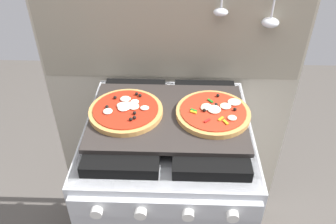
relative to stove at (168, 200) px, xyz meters
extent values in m
cube|color=#B2A893|center=(0.00, 0.34, 0.32)|extent=(1.10, 0.03, 1.55)
cube|color=gray|center=(0.00, 0.32, 0.70)|extent=(1.08, 0.00, 0.56)
ellipsoid|color=silver|center=(0.18, 0.29, 0.72)|extent=(0.06, 0.05, 0.03)
ellipsoid|color=silver|center=(0.37, 0.29, 0.69)|extent=(0.07, 0.06, 0.04)
cube|color=#B7BABF|center=(0.00, 0.00, -0.02)|extent=(0.60, 0.60, 0.86)
cube|color=black|center=(0.00, 0.00, 0.40)|extent=(0.59, 0.59, 0.01)
cube|color=black|center=(-0.14, 0.00, 0.43)|extent=(0.24, 0.51, 0.04)
cube|color=black|center=(0.14, 0.00, 0.43)|extent=(0.24, 0.51, 0.04)
cube|color=#B7BABF|center=(0.00, -0.31, 0.35)|extent=(0.58, 0.02, 0.07)
cylinder|color=silver|center=(-0.20, -0.33, 0.35)|extent=(0.04, 0.02, 0.04)
cylinder|color=silver|center=(-0.07, -0.33, 0.35)|extent=(0.04, 0.02, 0.04)
cylinder|color=silver|center=(0.07, -0.33, 0.35)|extent=(0.04, 0.02, 0.04)
cylinder|color=silver|center=(0.20, -0.33, 0.35)|extent=(0.04, 0.02, 0.04)
cube|color=#2D2826|center=(0.00, 0.00, 0.46)|extent=(0.54, 0.38, 0.02)
cylinder|color=#C18947|center=(-0.15, 0.00, 0.47)|extent=(0.26, 0.26, 0.02)
cylinder|color=#AD2614|center=(-0.15, 0.00, 0.49)|extent=(0.23, 0.23, 0.00)
ellipsoid|color=#F4EACC|center=(-0.16, 0.01, 0.49)|extent=(0.05, 0.04, 0.01)
ellipsoid|color=#F4EACC|center=(-0.12, 0.01, 0.49)|extent=(0.04, 0.04, 0.01)
ellipsoid|color=#F4EACC|center=(-0.15, 0.00, 0.49)|extent=(0.04, 0.04, 0.01)
ellipsoid|color=#F4EACC|center=(-0.14, 0.02, 0.49)|extent=(0.04, 0.04, 0.01)
ellipsoid|color=#F4EACC|center=(-0.12, 0.04, 0.49)|extent=(0.03, 0.03, 0.01)
ellipsoid|color=#F4EACC|center=(-0.15, 0.05, 0.49)|extent=(0.04, 0.03, 0.01)
ellipsoid|color=#F4EACC|center=(-0.20, -0.02, 0.49)|extent=(0.03, 0.03, 0.01)
ellipsoid|color=#F4EACC|center=(-0.15, 0.00, 0.49)|extent=(0.04, 0.03, 0.01)
ellipsoid|color=#F4EACC|center=(-0.08, 0.01, 0.49)|extent=(0.03, 0.03, 0.01)
sphere|color=black|center=(-0.21, 0.00, 0.49)|extent=(0.01, 0.01, 0.01)
sphere|color=black|center=(-0.11, -0.06, 0.49)|extent=(0.01, 0.01, 0.01)
sphere|color=black|center=(-0.12, 0.08, 0.49)|extent=(0.01, 0.01, 0.01)
sphere|color=black|center=(-0.10, 0.07, 0.49)|extent=(0.01, 0.01, 0.01)
sphere|color=black|center=(-0.12, -0.07, 0.49)|extent=(0.01, 0.01, 0.01)
sphere|color=black|center=(-0.11, -0.03, 0.49)|extent=(0.01, 0.01, 0.01)
sphere|color=black|center=(-0.19, 0.06, 0.49)|extent=(0.01, 0.01, 0.01)
cylinder|color=#C18947|center=(0.16, 0.00, 0.47)|extent=(0.26, 0.26, 0.02)
cylinder|color=#B72D19|center=(0.16, 0.00, 0.49)|extent=(0.23, 0.23, 0.00)
ellipsoid|color=beige|center=(0.16, 0.00, 0.49)|extent=(0.05, 0.05, 0.01)
ellipsoid|color=beige|center=(0.13, 0.01, 0.49)|extent=(0.03, 0.03, 0.01)
ellipsoid|color=beige|center=(0.13, 0.02, 0.49)|extent=(0.04, 0.04, 0.01)
ellipsoid|color=beige|center=(0.20, 0.02, 0.49)|extent=(0.04, 0.04, 0.01)
ellipsoid|color=beige|center=(0.21, -0.04, 0.49)|extent=(0.03, 0.03, 0.01)
ellipsoid|color=beige|center=(0.23, 0.05, 0.49)|extent=(0.05, 0.04, 0.01)
cube|color=red|center=(0.13, -0.06, 0.49)|extent=(0.02, 0.02, 0.00)
sphere|color=black|center=(0.12, -0.01, 0.49)|extent=(0.01, 0.01, 0.01)
cube|color=gold|center=(0.19, -0.07, 0.49)|extent=(0.02, 0.02, 0.00)
cube|color=gold|center=(0.18, -0.05, 0.49)|extent=(0.02, 0.02, 0.00)
cube|color=red|center=(0.17, 0.01, 0.49)|extent=(0.01, 0.02, 0.00)
sphere|color=black|center=(0.23, 0.00, 0.49)|extent=(0.01, 0.01, 0.01)
cube|color=#19721E|center=(0.09, -0.01, 0.49)|extent=(0.02, 0.02, 0.00)
sphere|color=black|center=(0.17, 0.03, 0.49)|extent=(0.01, 0.01, 0.01)
cube|color=gold|center=(0.09, -0.02, 0.49)|extent=(0.03, 0.02, 0.00)
cube|color=#19721E|center=(0.15, 0.05, 0.49)|extent=(0.02, 0.02, 0.00)
sphere|color=black|center=(0.18, 0.08, 0.49)|extent=(0.01, 0.01, 0.01)
camera|label=1|loc=(0.03, -0.96, 1.21)|focal=37.27mm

